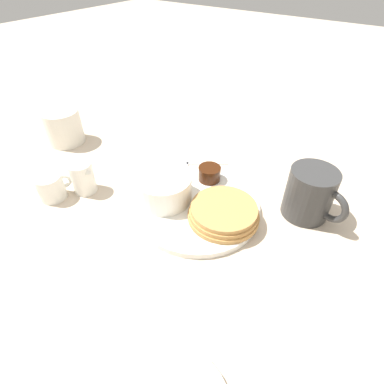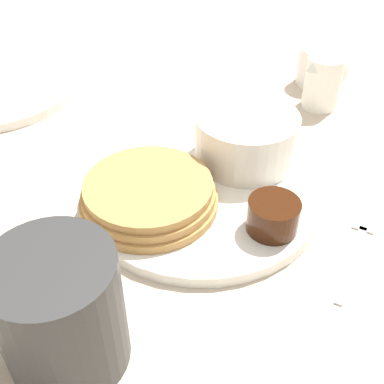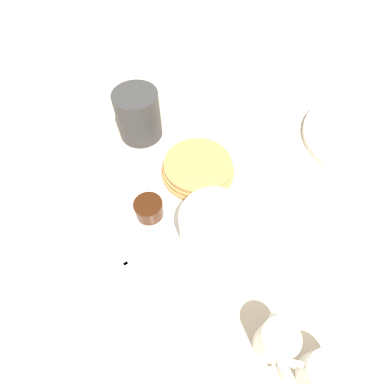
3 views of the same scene
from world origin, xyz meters
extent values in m
plane|color=#C6B299|center=(0.00, 0.00, 0.00)|extent=(4.00, 4.00, 0.00)
cylinder|color=white|center=(0.00, 0.00, 0.01)|extent=(0.24, 0.24, 0.01)
cylinder|color=#B78447|center=(0.00, 0.06, 0.02)|extent=(0.13, 0.13, 0.01)
cylinder|color=#B78447|center=(0.00, 0.06, 0.03)|extent=(0.13, 0.13, 0.01)
cylinder|color=#B78447|center=(0.00, 0.06, 0.03)|extent=(0.12, 0.12, 0.01)
cylinder|color=white|center=(0.02, -0.07, 0.04)|extent=(0.11, 0.11, 0.05)
cylinder|color=white|center=(0.02, -0.07, 0.06)|extent=(0.09, 0.09, 0.01)
cylinder|color=#38190A|center=(-0.08, -0.03, 0.03)|extent=(0.05, 0.05, 0.03)
cylinder|color=white|center=(0.01, -0.09, 0.03)|extent=(0.05, 0.05, 0.03)
sphere|color=white|center=(0.01, -0.09, 0.05)|extent=(0.03, 0.03, 0.03)
cylinder|color=#333333|center=(-0.11, 0.17, 0.05)|extent=(0.09, 0.09, 0.10)
cylinder|color=white|center=(0.09, -0.23, 0.03)|extent=(0.05, 0.05, 0.07)
torus|color=white|center=(0.09, -0.25, 0.04)|extent=(0.01, 0.04, 0.04)
cone|color=white|center=(0.09, -0.21, 0.06)|extent=(0.02, 0.02, 0.01)
cylinder|color=white|center=(0.14, -0.26, 0.03)|extent=(0.05, 0.05, 0.05)
torus|color=white|center=(0.11, -0.25, 0.03)|extent=(0.03, 0.02, 0.03)
cone|color=white|center=(0.16, -0.27, 0.05)|extent=(0.02, 0.02, 0.01)
cube|color=silver|center=(-0.14, -0.07, 0.00)|extent=(0.06, 0.09, 0.00)
cube|color=silver|center=(-0.11, -0.12, 0.00)|extent=(0.04, 0.04, 0.00)
camera|label=1|loc=(0.36, 0.24, 0.41)|focal=28.00mm
camera|label=2|loc=(-0.33, 0.19, 0.32)|focal=45.00mm
camera|label=3|loc=(-0.02, -0.28, 0.45)|focal=28.00mm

